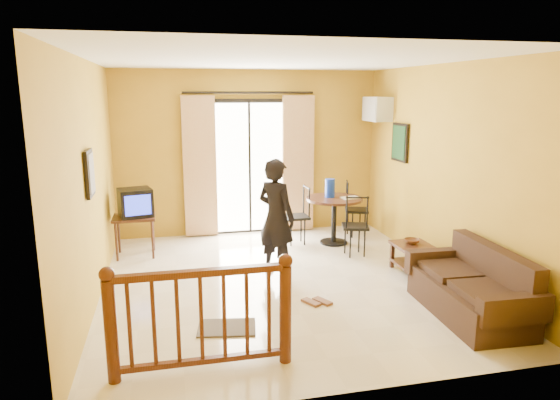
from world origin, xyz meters
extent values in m
plane|color=beige|center=(0.00, 0.00, 0.00)|extent=(5.00, 5.00, 0.00)
plane|color=white|center=(0.00, 0.00, 2.80)|extent=(5.00, 5.00, 0.00)
plane|color=#B78C23|center=(0.00, 2.50, 1.40)|extent=(4.50, 0.00, 4.50)
plane|color=#B78C23|center=(0.00, -2.50, 1.40)|extent=(4.50, 0.00, 4.50)
plane|color=#B78C23|center=(-2.25, 0.00, 1.40)|extent=(0.00, 5.00, 5.00)
plane|color=#B78C23|center=(2.25, 0.00, 1.40)|extent=(0.00, 5.00, 5.00)
cube|color=black|center=(0.00, 2.48, 1.15)|extent=(1.34, 0.03, 2.34)
cube|color=white|center=(0.00, 2.45, 1.15)|extent=(1.20, 0.04, 2.20)
cube|color=black|center=(0.00, 2.43, 1.15)|extent=(0.04, 0.02, 2.20)
cube|color=beige|center=(-0.85, 2.40, 1.20)|extent=(0.55, 0.08, 2.35)
cube|color=beige|center=(0.85, 2.40, 1.20)|extent=(0.55, 0.08, 2.35)
cylinder|color=black|center=(0.00, 2.40, 2.42)|extent=(2.20, 0.04, 0.04)
cube|color=black|center=(-1.90, 1.57, 0.59)|extent=(0.61, 0.51, 0.04)
cylinder|color=black|center=(-2.16, 1.36, 0.30)|extent=(0.04, 0.04, 0.59)
cylinder|color=black|center=(-1.64, 1.36, 0.30)|extent=(0.04, 0.04, 0.59)
cylinder|color=black|center=(-2.16, 1.77, 0.30)|extent=(0.04, 0.04, 0.59)
cylinder|color=black|center=(-1.64, 1.77, 0.30)|extent=(0.04, 0.04, 0.59)
cube|color=black|center=(-1.87, 1.57, 0.82)|extent=(0.55, 0.51, 0.42)
cube|color=#2232CD|center=(-1.82, 1.36, 0.82)|extent=(0.36, 0.10, 0.30)
cube|color=black|center=(-2.22, -0.20, 1.55)|extent=(0.04, 0.42, 0.52)
cube|color=#5E5750|center=(-2.19, -0.20, 1.55)|extent=(0.01, 0.34, 0.44)
cylinder|color=black|center=(1.23, 1.51, 0.74)|extent=(0.91, 0.91, 0.04)
cylinder|color=black|center=(1.23, 1.51, 0.37)|extent=(0.08, 0.08, 0.74)
cylinder|color=black|center=(1.23, 1.51, 0.01)|extent=(0.45, 0.45, 0.03)
cylinder|color=#1332B7|center=(1.17, 1.58, 0.91)|extent=(0.16, 0.16, 0.30)
cube|color=#F2EACE|center=(1.46, 1.41, 0.77)|extent=(0.31, 0.22, 0.02)
cube|color=silver|center=(2.10, 1.95, 2.15)|extent=(0.30, 0.60, 0.40)
cube|color=gray|center=(1.95, 1.95, 2.15)|extent=(0.02, 0.56, 0.36)
cube|color=black|center=(2.22, 1.30, 1.65)|extent=(0.04, 0.50, 0.60)
cube|color=black|center=(2.19, 1.30, 1.65)|extent=(0.01, 0.42, 0.52)
cube|color=black|center=(1.85, -0.17, 0.37)|extent=(0.49, 0.88, 0.04)
cube|color=black|center=(1.85, -0.17, 0.12)|extent=(0.45, 0.84, 0.03)
cube|color=black|center=(1.66, -0.55, 0.18)|extent=(0.05, 0.05, 0.37)
cube|color=black|center=(2.04, -0.55, 0.18)|extent=(0.05, 0.05, 0.37)
cube|color=black|center=(1.66, 0.22, 0.18)|extent=(0.05, 0.05, 0.37)
cube|color=black|center=(2.04, 0.22, 0.18)|extent=(0.05, 0.05, 0.37)
imported|color=brown|center=(1.85, 0.04, 0.42)|extent=(0.23, 0.23, 0.06)
cube|color=#321E13|center=(1.80, -1.40, 0.19)|extent=(0.80, 1.52, 0.37)
cube|color=#321E13|center=(2.08, -1.40, 0.51)|extent=(0.22, 1.50, 0.51)
cube|color=#321E13|center=(1.80, -2.13, 0.39)|extent=(0.75, 0.18, 0.28)
cube|color=#321E13|center=(1.80, -0.67, 0.39)|extent=(0.75, 0.18, 0.28)
cube|color=#321E13|center=(1.75, -1.73, 0.40)|extent=(0.54, 0.62, 0.09)
cube|color=#321E13|center=(1.75, -1.07, 0.40)|extent=(0.54, 0.62, 0.09)
imported|color=black|center=(0.01, 0.36, 0.79)|extent=(0.66, 0.69, 1.58)
cylinder|color=#471E0F|center=(-1.90, -1.90, 0.46)|extent=(0.11, 0.11, 0.92)
cylinder|color=#471E0F|center=(-0.40, -1.90, 0.46)|extent=(0.11, 0.11, 0.92)
sphere|color=#471E0F|center=(-1.90, -1.90, 0.97)|extent=(0.13, 0.13, 0.13)
sphere|color=#471E0F|center=(-0.40, -1.90, 0.97)|extent=(0.13, 0.13, 0.13)
cube|color=#471E0F|center=(-1.15, -1.90, 0.92)|extent=(1.55, 0.08, 0.06)
cube|color=#471E0F|center=(-1.15, -1.90, 0.10)|extent=(1.55, 0.06, 0.05)
cube|color=#534B43|center=(-0.85, -1.13, 0.01)|extent=(0.66, 0.49, 0.02)
cube|color=brown|center=(0.19, -0.72, 0.01)|extent=(0.21, 0.27, 0.03)
cube|color=brown|center=(0.33, -0.72, 0.01)|extent=(0.21, 0.27, 0.03)
camera|label=1|loc=(-1.37, -5.96, 2.42)|focal=32.00mm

